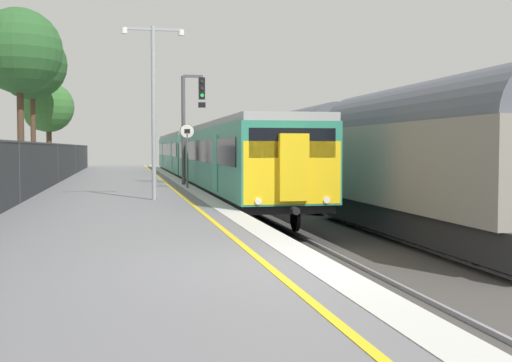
% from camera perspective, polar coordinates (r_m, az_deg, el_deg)
% --- Properties ---
extents(ground, '(17.40, 110.00, 1.21)m').
position_cam_1_polar(ground, '(10.41, 17.65, -9.94)').
color(ground, slate).
extents(commuter_train_at_platform, '(2.83, 40.50, 3.81)m').
position_cam_1_polar(commuter_train_at_platform, '(37.02, -4.71, 2.28)').
color(commuter_train_at_platform, '#2D846B').
rests_on(commuter_train_at_platform, ground).
extents(freight_train_adjacent_track, '(2.60, 25.91, 4.48)m').
position_cam_1_polar(freight_train_adjacent_track, '(25.34, 7.88, 2.35)').
color(freight_train_adjacent_track, '#232326').
rests_on(freight_train_adjacent_track, ground).
extents(signal_gantry, '(1.10, 0.24, 5.02)m').
position_cam_1_polar(signal_gantry, '(29.82, -5.90, 5.70)').
color(signal_gantry, '#47474C').
rests_on(signal_gantry, ground).
extents(speed_limit_sign, '(0.59, 0.08, 2.68)m').
position_cam_1_polar(speed_limit_sign, '(26.99, -6.09, 2.96)').
color(speed_limit_sign, '#59595B').
rests_on(speed_limit_sign, ground).
extents(platform_lamp_mid, '(2.00, 0.20, 5.59)m').
position_cam_1_polar(platform_lamp_mid, '(21.21, -9.04, 7.27)').
color(platform_lamp_mid, '#93999E').
rests_on(platform_lamp_mid, ground).
extents(background_tree_left, '(4.26, 4.26, 8.68)m').
position_cam_1_polar(background_tree_left, '(35.11, -20.02, 10.43)').
color(background_tree_left, '#473323').
rests_on(background_tree_left, ground).
extents(background_tree_centre, '(4.35, 4.39, 9.16)m').
position_cam_1_polar(background_tree_centre, '(43.76, -19.26, 9.47)').
color(background_tree_centre, '#473323').
rests_on(background_tree_centre, ground).
extents(background_tree_back, '(3.54, 3.54, 6.34)m').
position_cam_1_polar(background_tree_back, '(48.07, -17.97, 6.07)').
color(background_tree_back, '#473323').
rests_on(background_tree_back, ground).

